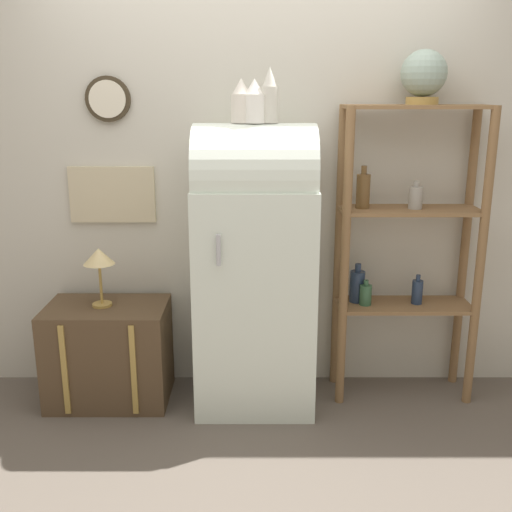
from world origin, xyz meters
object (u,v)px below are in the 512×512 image
at_px(suitcase_trunk, 110,353).
at_px(desk_lamp, 100,260).
at_px(vase_center, 256,102).
at_px(refrigerator, 255,265).
at_px(globe, 425,75).
at_px(vase_left, 242,102).
at_px(vase_right, 270,97).

relative_size(suitcase_trunk, desk_lamp, 2.02).
bearing_deg(vase_center, suitcase_trunk, 178.85).
distance_m(refrigerator, globe, 1.35).
distance_m(globe, vase_center, 0.91).
bearing_deg(suitcase_trunk, globe, 3.81).
height_order(vase_left, vase_center, vase_left).
bearing_deg(vase_right, vase_center, -179.25).
bearing_deg(globe, suitcase_trunk, -176.19).
height_order(vase_left, desk_lamp, vase_left).
distance_m(vase_left, vase_center, 0.07).
xyz_separation_m(refrigerator, desk_lamp, (-0.86, 0.02, 0.02)).
xyz_separation_m(vase_right, desk_lamp, (-0.94, 0.02, -0.87)).
height_order(refrigerator, vase_right, vase_right).
distance_m(refrigerator, desk_lamp, 0.86).
bearing_deg(vase_center, refrigerator, 142.85).
xyz_separation_m(refrigerator, suitcase_trunk, (-0.84, 0.01, -0.54)).
relative_size(globe, desk_lamp, 0.84).
height_order(globe, vase_left, globe).
bearing_deg(vase_left, globe, 7.42).
distance_m(vase_left, desk_lamp, 1.16).
distance_m(suitcase_trunk, vase_center, 1.64).
bearing_deg(suitcase_trunk, vase_left, -0.71).
bearing_deg(globe, desk_lamp, -176.28).
bearing_deg(vase_left, desk_lamp, 179.19).
distance_m(globe, desk_lamp, 2.01).
bearing_deg(desk_lamp, vase_center, -1.23).
height_order(vase_center, desk_lamp, vase_center).
bearing_deg(vase_left, vase_right, -2.52).
bearing_deg(globe, vase_center, -171.53).
bearing_deg(vase_center, vase_left, 174.13).
height_order(refrigerator, vase_left, vase_left).
bearing_deg(refrigerator, suitcase_trunk, 179.01).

